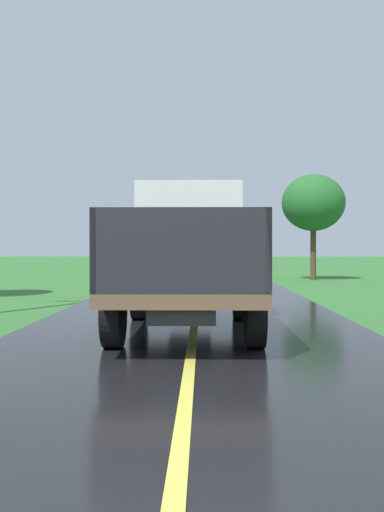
{
  "coord_description": "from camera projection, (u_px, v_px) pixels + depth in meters",
  "views": [
    {
      "loc": [
        0.17,
        -1.72,
        1.57
      ],
      "look_at": [
        -0.06,
        10.01,
        1.4
      ],
      "focal_mm": 40.41,
      "sensor_mm": 36.0,
      "label": 1
    }
  ],
  "objects": [
    {
      "name": "roadside_tree_near_left",
      "position": [
        313.0,
        203.0,
        28.01
      ],
      "size": [
        3.06,
        3.06,
        5.14
      ],
      "color": "#4C3823",
      "rests_on": "ground"
    },
    {
      "name": "banana_truck_near",
      "position": [
        188.0,
        253.0,
        11.04
      ],
      "size": [
        2.38,
        5.82,
        2.8
      ],
      "color": "#2D2D30",
      "rests_on": "road_surface"
    }
  ]
}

